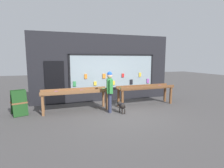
% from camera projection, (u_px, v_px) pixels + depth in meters
% --- Properties ---
extents(ground_plane, '(40.00, 40.00, 0.00)m').
position_uv_depth(ground_plane, '(120.00, 113.00, 7.08)').
color(ground_plane, '#474444').
extents(shopfront_facade, '(7.28, 0.29, 3.45)m').
position_uv_depth(shopfront_facade, '(104.00, 68.00, 9.09)').
color(shopfront_facade, black).
rests_on(shopfront_facade, ground_plane).
extents(display_table_left, '(2.81, 0.77, 0.93)m').
position_uv_depth(display_table_left, '(76.00, 93.00, 7.34)').
color(display_table_left, brown).
rests_on(display_table_left, ground_plane).
extents(display_table_right, '(2.81, 0.70, 0.94)m').
position_uv_depth(display_table_right, '(145.00, 89.00, 8.35)').
color(display_table_right, brown).
rests_on(display_table_right, ground_plane).
extents(person_browsing, '(0.31, 0.65, 1.68)m').
position_uv_depth(person_browsing, '(110.00, 89.00, 7.14)').
color(person_browsing, '#2D334C').
rests_on(person_browsing, ground_plane).
extents(small_dog, '(0.27, 0.57, 0.45)m').
position_uv_depth(small_dog, '(122.00, 106.00, 7.09)').
color(small_dog, black).
rests_on(small_dog, ground_plane).
extents(sandwich_board_sign, '(0.70, 0.77, 0.99)m').
position_uv_depth(sandwich_board_sign, '(19.00, 102.00, 6.82)').
color(sandwich_board_sign, '#193F19').
rests_on(sandwich_board_sign, ground_plane).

